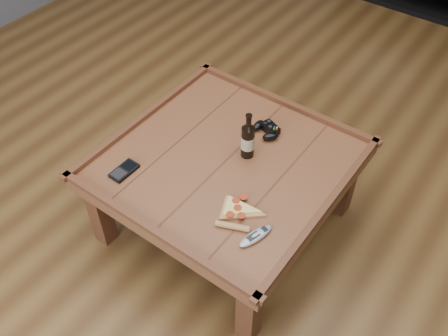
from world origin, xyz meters
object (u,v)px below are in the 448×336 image
Objects in this scene: coffee_table at (226,169)px; beer_bottle at (248,139)px; pizza_slice at (237,212)px; game_controller at (267,130)px; remote_control at (256,236)px; smartphone at (124,171)px.

beer_bottle is at bearing 56.14° from coffee_table.
coffee_table is 3.65× the size of pizza_slice.
game_controller reaches higher than pizza_slice.
beer_bottle is at bearing 144.18° from remote_control.
pizza_slice is 2.19× the size of smartphone.
pizza_slice is 0.14m from remote_control.
beer_bottle is 0.55m from smartphone.
game_controller is 0.68m from smartphone.
coffee_table and pizza_slice have the same top height.
beer_bottle reaches higher than game_controller.
beer_bottle is 0.82× the size of pizza_slice.
beer_bottle is 1.41× the size of remote_control.
game_controller is at bearing 79.61° from coffee_table.
beer_bottle is 0.19m from game_controller.
beer_bottle is 1.79× the size of smartphone.
remote_control is at bearing -38.95° from coffee_table.
game_controller is (-0.01, 0.17, -0.07)m from beer_bottle.
game_controller is 1.15× the size of smartphone.
coffee_table is 0.45m from smartphone.
game_controller reaches higher than remote_control.
remote_control is at bearing -40.40° from game_controller.
remote_control is (0.13, -0.06, 0.00)m from pizza_slice.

